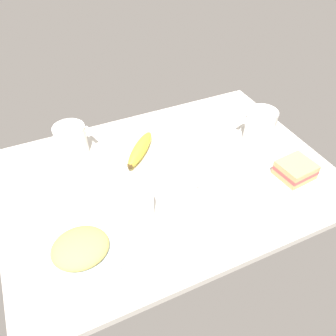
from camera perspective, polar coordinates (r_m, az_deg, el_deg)
name	(u,v)px	position (r cm, az deg, el deg)	size (l,w,h in cm)	color
tabletop	(168,179)	(95.72, 0.00, -1.78)	(90.00, 64.00, 2.00)	beige
plate_of_food	(81,250)	(79.59, -14.35, -13.08)	(20.30, 20.30, 4.64)	silver
coffee_mug_black	(71,140)	(103.80, -15.86, 4.57)	(11.69, 9.14, 9.24)	white
coffee_mug_milky	(260,126)	(108.22, 15.13, 6.84)	(9.07, 11.60, 10.47)	white
sandwich_main	(296,170)	(99.97, 20.52, -0.29)	(10.03, 9.21, 4.40)	tan
glass_of_milk	(138,203)	(81.70, -5.11, -5.90)	(7.73, 7.73, 10.70)	silver
banana	(140,149)	(101.35, -4.67, 3.17)	(14.09, 15.02, 3.79)	yellow
spoon	(199,176)	(94.84, 5.13, -1.34)	(8.33, 11.84, 0.80)	silver
paper_napkin	(199,127)	(113.54, 5.17, 6.86)	(16.93, 16.93, 0.30)	white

